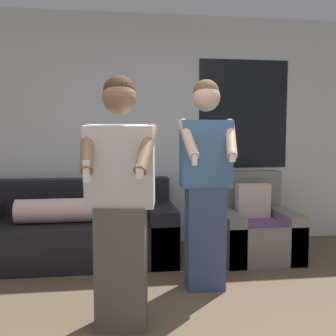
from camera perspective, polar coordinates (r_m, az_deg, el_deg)
name	(u,v)px	position (r m, az deg, el deg)	size (l,w,h in m)	color
wall_back	(150,130)	(4.69, -2.63, 5.48)	(6.15, 0.07, 2.70)	silver
couch	(75,231)	(4.29, -13.40, -8.89)	(2.08, 0.98, 0.81)	black
armchair	(253,228)	(4.41, 12.17, -8.46)	(0.80, 0.86, 0.89)	slate
person_left	(121,203)	(2.63, -6.90, -5.11)	(0.51, 0.52, 1.69)	#56514C
person_right	(206,183)	(3.31, 5.47, -2.12)	(0.48, 0.47, 1.76)	#384770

